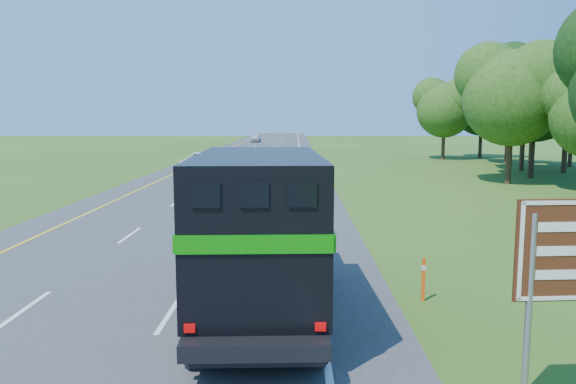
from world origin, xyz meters
name	(u,v)px	position (x,y,z in m)	size (l,w,h in m)	color
road	(243,169)	(0.00, 50.00, 0.02)	(15.00, 260.00, 0.04)	#38383A
lane_markings	(243,169)	(0.00, 50.00, 0.04)	(11.15, 260.00, 0.01)	yellow
horse_truck	(259,227)	(4.00, 11.16, 2.13)	(3.12, 8.92, 3.90)	black
white_suv	(200,162)	(-3.74, 48.02, 0.87)	(2.74, 5.94, 1.65)	white
far_car	(256,138)	(-3.04, 109.17, 0.84)	(1.90, 4.71, 1.61)	#BABAC2
delineator	(423,278)	(8.21, 12.01, 0.62)	(0.09, 0.05, 1.16)	#FF480D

